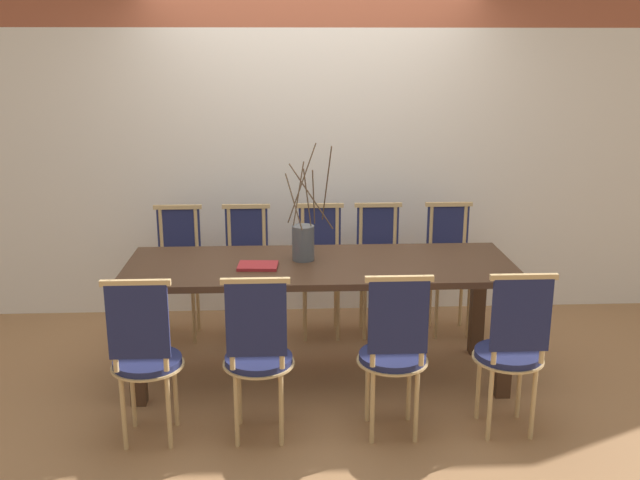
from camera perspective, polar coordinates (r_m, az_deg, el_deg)
The scene contains 14 objects.
ground_plane at distance 4.75m, azimuth 0.00°, elevation -10.83°, with size 16.00×16.00×0.00m, color #9E7047.
wall_rear at distance 5.55m, azimuth -0.62°, elevation 10.22°, with size 12.00×0.06×3.20m.
dining_table at distance 4.50m, azimuth 0.00°, elevation -3.17°, with size 2.43×0.84×0.78m.
chair_near_leftend at distance 3.92m, azimuth -13.83°, elevation -8.83°, with size 0.39×0.39×0.97m.
chair_near_left at distance 3.85m, azimuth -4.98°, elevation -8.89°, with size 0.39×0.39×0.97m.
chair_near_center at distance 3.89m, azimuth 5.95°, elevation -8.66°, with size 0.39×0.39×0.97m.
chair_near_right at distance 4.03m, azimuth 15.09°, elevation -8.24°, with size 0.39×0.39×0.97m.
chair_far_leftend at distance 5.32m, azimuth -11.26°, elevation -2.19°, with size 0.39×0.39×0.97m.
chair_far_left at distance 5.26m, azimuth -5.88°, elevation -2.15°, with size 0.39×0.39×0.97m.
chair_far_center at distance 5.26m, azimuth 0.04°, elevation -2.08°, with size 0.39×0.39×0.97m.
chair_far_right at distance 5.30m, azimuth 4.73°, elevation -2.00°, with size 0.39×0.39×0.97m.
chair_far_rightend at distance 5.39m, azimuth 10.31°, elevation -1.90°, with size 0.39×0.39×0.97m.
vase_centerpiece at distance 4.50m, azimuth -1.33°, elevation -0.06°, with size 0.30×0.36×0.74m.
book_stack at distance 4.39m, azimuth -5.00°, elevation -2.08°, with size 0.25×0.19×0.02m.
Camera 1 is at (-0.20, -4.26, 2.10)m, focal length 40.00 mm.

